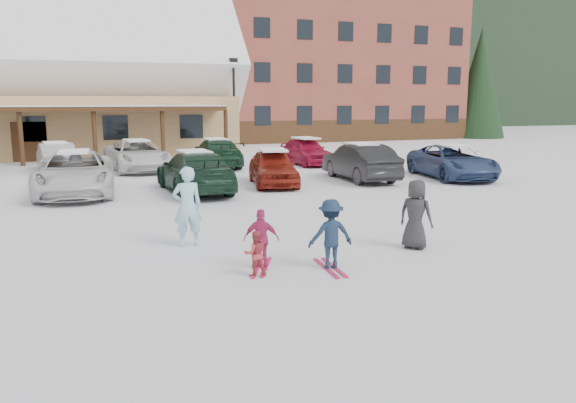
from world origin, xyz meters
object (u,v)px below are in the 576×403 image
object	(u,v)px
parked_car_3	(195,172)
parked_car_11	(216,153)
child_navy	(331,234)
parked_car_10	(137,155)
adult_skier	(187,207)
lamp_post	(234,100)
parked_car_12	(306,151)
parked_car_5	(360,162)
bystander_dark	(416,214)
toddler_red	(255,254)
parked_car_2	(75,173)
parked_car_4	(273,167)
child_magenta	(261,239)
parked_car_6	(452,162)
parked_car_9	(56,157)
alpine_hotel	(295,41)

from	to	relation	value
parked_car_3	parked_car_11	world-z (taller)	parked_car_3
child_navy	parked_car_3	world-z (taller)	parked_car_3
parked_car_10	adult_skier	bearing A→B (deg)	-97.74
lamp_post	parked_car_12	world-z (taller)	lamp_post
adult_skier	child_navy	distance (m)	3.63
parked_car_11	adult_skier	bearing A→B (deg)	75.68
lamp_post	parked_car_3	bearing A→B (deg)	-109.99
adult_skier	parked_car_5	xyz separation A→B (m)	(8.79, 8.58, -0.16)
adult_skier	parked_car_12	size ratio (longest dim) A/B	0.45
parked_car_11	parked_car_5	bearing A→B (deg)	125.35
bystander_dark	toddler_red	bearing A→B (deg)	64.53
parked_car_2	parked_car_4	world-z (taller)	parked_car_2
child_magenta	parked_car_12	distance (m)	18.78
bystander_dark	parked_car_2	world-z (taller)	bystander_dark
child_navy	parked_car_11	distance (m)	18.17
adult_skier	parked_car_2	world-z (taller)	adult_skier
parked_car_6	parked_car_9	distance (m)	18.32
bystander_dark	parked_car_5	distance (m)	11.26
toddler_red	parked_car_3	bearing A→B (deg)	-89.28
child_navy	parked_car_10	size ratio (longest dim) A/B	0.27
parked_car_9	parked_car_12	xyz separation A→B (m)	(12.29, -1.21, 0.01)
adult_skier	toddler_red	distance (m)	2.86
parked_car_6	parked_car_11	world-z (taller)	parked_car_11
lamp_post	child_navy	size ratio (longest dim) A/B	4.20
lamp_post	bystander_dark	size ratio (longest dim) A/B	3.74
parked_car_9	parked_car_11	world-z (taller)	parked_car_11
parked_car_4	parked_car_10	size ratio (longest dim) A/B	0.79
child_magenta	adult_skier	bearing A→B (deg)	-40.13
child_navy	child_magenta	distance (m)	1.38
toddler_red	child_navy	xyz separation A→B (m)	(1.55, -0.04, 0.26)
bystander_dark	parked_car_3	bearing A→B (deg)	-17.59
adult_skier	parked_car_4	distance (m)	9.75
lamp_post	parked_car_5	distance (m)	13.70
child_magenta	bystander_dark	bearing A→B (deg)	-151.40
adult_skier	parked_car_3	xyz separation A→B (m)	(1.61, 7.74, -0.17)
parked_car_2	parked_car_12	world-z (taller)	parked_car_2
adult_skier	parked_car_3	distance (m)	7.91
alpine_hotel	bystander_dark	size ratio (longest dim) A/B	19.87
child_navy	bystander_dark	size ratio (longest dim) A/B	0.89
child_magenta	parked_car_10	bearing A→B (deg)	-62.81
parked_car_6	alpine_hotel	bearing A→B (deg)	92.10
toddler_red	parked_car_3	distance (m)	10.48
toddler_red	lamp_post	bearing A→B (deg)	-98.53
parked_car_3	parked_car_4	world-z (taller)	parked_car_3
alpine_hotel	adult_skier	xyz separation A→B (m)	(-16.24, -36.46, -7.70)
parked_car_5	parked_car_6	xyz separation A→B (m)	(4.09, -0.77, -0.06)
lamp_post	bystander_dark	bearing A→B (deg)	-94.63
parked_car_9	parked_car_12	world-z (taller)	parked_car_12
parked_car_10	parked_car_11	bearing A→B (deg)	-4.60
parked_car_11	lamp_post	bearing A→B (deg)	-111.39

